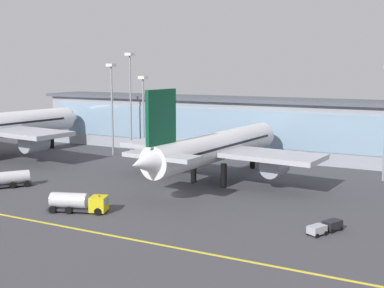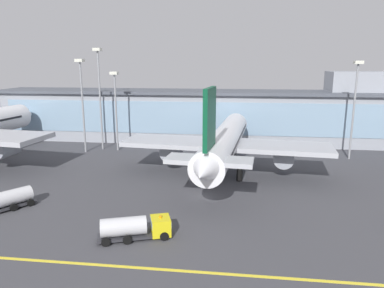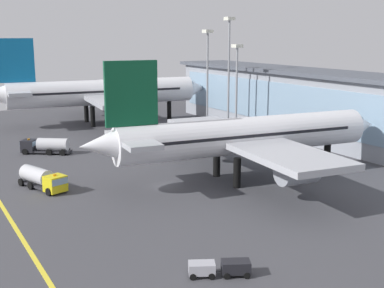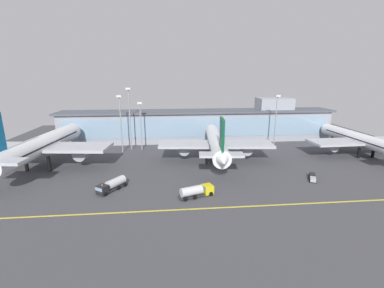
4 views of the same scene
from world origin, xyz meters
TOP-DOWN VIEW (x-y plane):
  - ground_plane at (0.00, 0.00)m, footprint 180.00×180.00m
  - taxiway_centreline_stripe at (0.00, -22.00)m, footprint 144.00×0.50m
  - terminal_building at (1.59, 42.98)m, footprint 125.18×14.00m
  - airliner_near_left at (-55.34, 10.58)m, footprint 44.74×55.16m
  - airliner_near_right at (2.49, 11.94)m, footprint 40.56×49.08m
  - fuel_tanker_truck at (-29.58, -9.90)m, footprint 7.27×8.75m
  - baggage_tug_near at (-7.30, -15.54)m, footprint 9.34×5.41m
  - service_truck_far at (27.52, -8.11)m, footprint 3.92×5.69m
  - apron_light_mast_centre at (-29.16, 29.97)m, footprint 1.80×1.80m
  - apron_light_mast_east at (-32.24, 26.48)m, footprint 1.80×1.80m
  - apron_light_mast_far_east at (-24.92, 29.17)m, footprint 1.80×1.80m

SIDE VIEW (x-z plane):
  - ground_plane at x=0.00m, z-range 0.00..0.00m
  - taxiway_centreline_stripe at x=0.00m, z-range 0.00..0.01m
  - service_truck_far at x=27.52m, z-range 0.09..1.49m
  - fuel_tanker_truck at x=-29.58m, z-range 0.06..2.96m
  - baggage_tug_near at x=-7.30m, z-range 0.06..2.96m
  - airliner_near_right at x=2.49m, z-range -2.44..15.69m
  - airliner_near_left at x=-55.34m, z-range -2.76..17.81m
  - terminal_building at x=1.59m, z-range -2.13..17.20m
  - apron_light_mast_far_east at x=-24.92m, z-range 3.39..22.85m
  - apron_light_mast_east at x=-32.24m, z-range 3.58..25.99m
  - apron_light_mast_centre at x=-29.16m, z-range 3.72..28.72m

